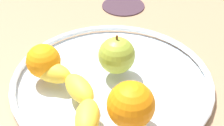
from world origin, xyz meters
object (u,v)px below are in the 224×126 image
(apple, at_px, (117,55))
(ambient_coaster, at_px, (123,5))
(fruit_bowl, at_px, (112,80))
(banana, at_px, (70,91))
(orange_center, at_px, (131,105))
(orange_front_right, at_px, (43,61))

(apple, xyz_separation_m, ambient_coaster, (0.25, -0.15, -0.05))
(fruit_bowl, relative_size, ambient_coaster, 3.35)
(banana, distance_m, apple, 0.11)
(ambient_coaster, bearing_deg, orange_center, 153.37)
(fruit_bowl, relative_size, orange_center, 5.04)
(banana, relative_size, orange_front_right, 3.41)
(fruit_bowl, distance_m, apple, 0.05)
(orange_center, distance_m, ambient_coaster, 0.42)
(orange_center, relative_size, ambient_coaster, 0.67)
(apple, bearing_deg, orange_front_right, 69.31)
(fruit_bowl, relative_size, banana, 1.75)
(apple, distance_m, orange_front_right, 0.13)
(fruit_bowl, bearing_deg, apple, -51.99)
(fruit_bowl, height_order, apple, apple)
(orange_front_right, xyz_separation_m, ambient_coaster, (0.20, -0.27, -0.05))
(banana, height_order, orange_center, orange_center)
(apple, bearing_deg, ambient_coaster, -30.60)
(banana, height_order, apple, apple)
(banana, xyz_separation_m, ambient_coaster, (0.28, -0.25, -0.03))
(banana, xyz_separation_m, apple, (0.04, -0.10, 0.02))
(orange_center, distance_m, orange_front_right, 0.19)
(banana, relative_size, apple, 2.78)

